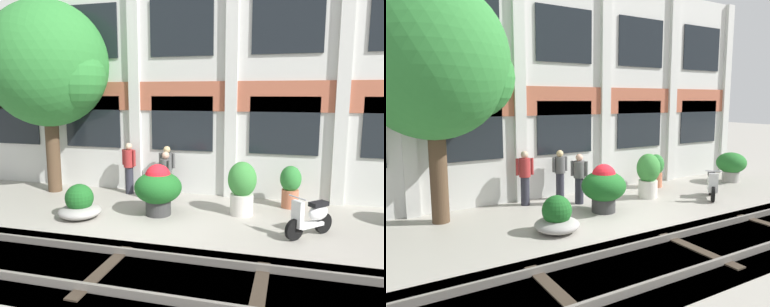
{
  "view_description": "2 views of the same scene",
  "coord_description": "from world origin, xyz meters",
  "views": [
    {
      "loc": [
        3.37,
        -8.36,
        3.2
      ],
      "look_at": [
        0.84,
        0.98,
        1.63
      ],
      "focal_mm": 35.0,
      "sensor_mm": 36.0,
      "label": 1
    },
    {
      "loc": [
        -5.85,
        -7.77,
        3.13
      ],
      "look_at": [
        -0.3,
        1.55,
        1.57
      ],
      "focal_mm": 35.0,
      "sensor_mm": 36.0,
      "label": 2
    }
  ],
  "objects": [
    {
      "name": "potted_plant_glazed_jar",
      "position": [
        0.01,
        0.65,
        0.74
      ],
      "size": [
        1.26,
        1.26,
        1.36
      ],
      "color": "#333333",
      "rests_on": "ground"
    },
    {
      "name": "potted_plant_stone_basin",
      "position": [
        3.37,
        2.21,
        0.65
      ],
      "size": [
        0.59,
        0.59,
        1.19
      ],
      "color": "#B76647",
      "rests_on": "ground"
    },
    {
      "name": "broadleaf_tree",
      "position": [
        -4.12,
        2.04,
        3.97
      ],
      "size": [
        3.96,
        3.77,
        6.04
      ],
      "color": "#4C3826",
      "rests_on": "ground"
    },
    {
      "name": "rail_tracks",
      "position": [
        -0.0,
        -2.63,
        -0.13
      ],
      "size": [
        23.59,
        2.8,
        0.43
      ],
      "color": "#5B5449",
      "rests_on": "ground"
    },
    {
      "name": "scooter_near_curb",
      "position": [
        3.86,
        0.12,
        0.44
      ],
      "size": [
        1.05,
        1.03,
        0.98
      ],
      "rotation": [
        0.0,
        0.0,
        3.91
      ],
      "color": "black",
      "rests_on": "ground"
    },
    {
      "name": "potted_plant_fluted_column",
      "position": [
        6.48,
        1.39,
        0.66
      ],
      "size": [
        1.11,
        1.11,
        1.13
      ],
      "color": "gray",
      "rests_on": "ground"
    },
    {
      "name": "resident_watching_tracks",
      "position": [
        -1.63,
        2.41,
        0.88
      ],
      "size": [
        0.51,
        0.34,
        1.64
      ],
      "rotation": [
        0.0,
        0.0,
        -1.85
      ],
      "color": "#282833",
      "rests_on": "ground"
    },
    {
      "name": "resident_near_plants",
      "position": [
        -0.38,
        2.53,
        0.84
      ],
      "size": [
        0.53,
        0.34,
        1.57
      ],
      "rotation": [
        0.0,
        0.0,
        -1.57
      ],
      "color": "#282833",
      "rests_on": "ground"
    },
    {
      "name": "resident_by_doorway",
      "position": [
        -0.15,
        1.73,
        0.81
      ],
      "size": [
        0.42,
        0.38,
        1.53
      ],
      "rotation": [
        0.0,
        0.0,
        -2.3
      ],
      "color": "#282833",
      "rests_on": "ground"
    },
    {
      "name": "ground_plane",
      "position": [
        0.0,
        0.0,
        0.0
      ],
      "size": [
        80.0,
        80.0,
        0.0
      ],
      "primitive_type": "plane",
      "color": "#9E998E"
    },
    {
      "name": "apartment_facade",
      "position": [
        -0.0,
        3.13,
        3.5
      ],
      "size": [
        15.95,
        0.64,
        7.0
      ],
      "color": "silver",
      "rests_on": "ground"
    },
    {
      "name": "potted_plant_wide_bowl",
      "position": [
        -1.87,
        -0.11,
        0.34
      ],
      "size": [
        1.09,
        1.09,
        0.89
      ],
      "color": "gray",
      "rests_on": "ground"
    },
    {
      "name": "potted_plant_ribbed_drum",
      "position": [
        2.14,
        1.22,
        0.77
      ],
      "size": [
        0.76,
        0.76,
        1.43
      ],
      "color": "beige",
      "rests_on": "ground"
    }
  ]
}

